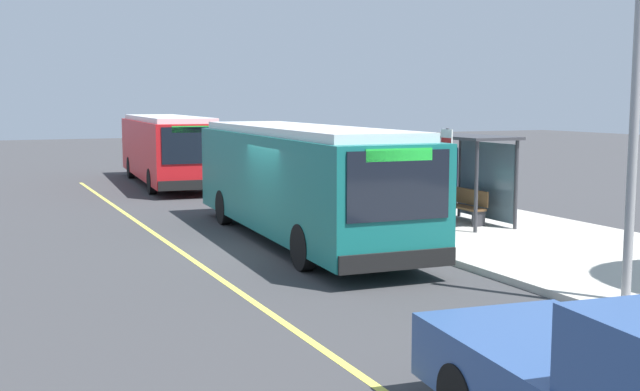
{
  "coord_description": "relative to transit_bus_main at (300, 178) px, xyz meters",
  "views": [
    {
      "loc": [
        17.25,
        -6.75,
        3.57
      ],
      "look_at": [
        0.12,
        1.13,
        1.27
      ],
      "focal_mm": 43.29,
      "sensor_mm": 36.0,
      "label": 1
    }
  ],
  "objects": [
    {
      "name": "waiting_bench",
      "position": [
        0.13,
        5.06,
        -0.98
      ],
      "size": [
        1.6,
        0.48,
        0.95
      ],
      "color": "brown",
      "rests_on": "sidewalk_curb"
    },
    {
      "name": "transit_bus_main",
      "position": [
        0.0,
        0.0,
        0.0
      ],
      "size": [
        11.18,
        3.17,
        2.95
      ],
      "color": "#146B66",
      "rests_on": "ground_plane"
    },
    {
      "name": "sidewalk_curb",
      "position": [
        0.83,
        4.99,
        -1.54
      ],
      "size": [
        44.0,
        6.4,
        0.15
      ],
      "primitive_type": "cube",
      "color": "#B7B2A8",
      "rests_on": "ground_plane"
    },
    {
      "name": "route_sign_post",
      "position": [
        2.96,
        2.47,
        0.34
      ],
      "size": [
        0.44,
        0.08,
        2.8
      ],
      "color": "#333338",
      "rests_on": "sidewalk_curb"
    },
    {
      "name": "pedestrian_commuter",
      "position": [
        0.28,
        3.13,
        -0.5
      ],
      "size": [
        0.24,
        0.4,
        1.69
      ],
      "color": "#282D47",
      "rests_on": "sidewalk_curb"
    },
    {
      "name": "transit_bus_second",
      "position": [
        -14.93,
        0.15,
        0.0
      ],
      "size": [
        11.3,
        3.38,
        2.95
      ],
      "color": "red",
      "rests_on": "ground_plane"
    },
    {
      "name": "utility_pole",
      "position": [
        8.46,
        2.5,
        1.73
      ],
      "size": [
        0.16,
        0.16,
        6.4
      ],
      "primitive_type": "cylinder",
      "color": "gray",
      "rests_on": "sidewalk_curb"
    },
    {
      "name": "lane_stripe_center",
      "position": [
        0.83,
        -3.21,
        -1.61
      ],
      "size": [
        36.0,
        0.14,
        0.01
      ],
      "primitive_type": "cube",
      "color": "#E0D64C",
      "rests_on": "ground_plane"
    },
    {
      "name": "ground_plane",
      "position": [
        0.83,
        -1.01,
        -1.62
      ],
      "size": [
        120.0,
        120.0,
        0.0
      ],
      "primitive_type": "plane",
      "color": "#38383A"
    },
    {
      "name": "bus_shelter",
      "position": [
        0.11,
        5.15,
        0.3
      ],
      "size": [
        2.9,
        1.6,
        2.48
      ],
      "color": "#333338",
      "rests_on": "sidewalk_curb"
    }
  ]
}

